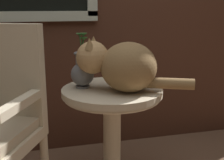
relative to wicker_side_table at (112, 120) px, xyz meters
name	(u,v)px	position (x,y,z in m)	size (l,w,h in m)	color
wicker_side_table	(112,120)	(0.00, 0.00, 0.00)	(0.57, 0.57, 0.64)	beige
cat	(122,65)	(0.04, -0.06, 0.33)	(0.61, 0.37, 0.30)	olive
pewter_vase_with_ivy	(82,70)	(-0.16, 0.06, 0.29)	(0.13, 0.13, 0.31)	slate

